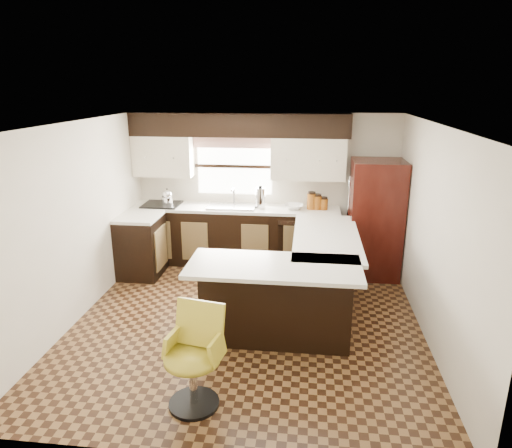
# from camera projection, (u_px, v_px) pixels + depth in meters

# --- Properties ---
(floor) EXTENTS (4.40, 4.40, 0.00)m
(floor) POSITION_uv_depth(u_px,v_px,m) (248.00, 321.00, 5.67)
(floor) COLOR #49301A
(floor) RESTS_ON ground
(ceiling) EXTENTS (4.40, 4.40, 0.00)m
(ceiling) POSITION_uv_depth(u_px,v_px,m) (246.00, 124.00, 4.97)
(ceiling) COLOR silver
(ceiling) RESTS_ON wall_back
(wall_back) EXTENTS (4.40, 0.00, 4.40)m
(wall_back) POSITION_uv_depth(u_px,v_px,m) (265.00, 188.00, 7.41)
(wall_back) COLOR beige
(wall_back) RESTS_ON floor
(wall_front) EXTENTS (4.40, 0.00, 4.40)m
(wall_front) POSITION_uv_depth(u_px,v_px,m) (205.00, 322.00, 3.23)
(wall_front) COLOR beige
(wall_front) RESTS_ON floor
(wall_left) EXTENTS (0.00, 4.40, 4.40)m
(wall_left) POSITION_uv_depth(u_px,v_px,m) (76.00, 223.00, 5.55)
(wall_left) COLOR beige
(wall_left) RESTS_ON floor
(wall_right) EXTENTS (0.00, 4.40, 4.40)m
(wall_right) POSITION_uv_depth(u_px,v_px,m) (433.00, 236.00, 5.08)
(wall_right) COLOR beige
(wall_right) RESTS_ON floor
(base_cab_back) EXTENTS (3.30, 0.60, 0.90)m
(base_cab_back) POSITION_uv_depth(u_px,v_px,m) (236.00, 237.00, 7.39)
(base_cab_back) COLOR black
(base_cab_back) RESTS_ON floor
(base_cab_left) EXTENTS (0.60, 0.70, 0.90)m
(base_cab_left) POSITION_uv_depth(u_px,v_px,m) (141.00, 247.00, 6.93)
(base_cab_left) COLOR black
(base_cab_left) RESTS_ON floor
(counter_back) EXTENTS (3.30, 0.60, 0.04)m
(counter_back) POSITION_uv_depth(u_px,v_px,m) (235.00, 208.00, 7.25)
(counter_back) COLOR silver
(counter_back) RESTS_ON base_cab_back
(counter_left) EXTENTS (0.60, 0.70, 0.04)m
(counter_left) POSITION_uv_depth(u_px,v_px,m) (139.00, 217.00, 6.79)
(counter_left) COLOR silver
(counter_left) RESTS_ON base_cab_left
(soffit) EXTENTS (3.40, 0.35, 0.36)m
(soffit) POSITION_uv_depth(u_px,v_px,m) (239.00, 125.00, 6.99)
(soffit) COLOR black
(soffit) RESTS_ON wall_back
(upper_cab_left) EXTENTS (0.94, 0.35, 0.64)m
(upper_cab_left) POSITION_uv_depth(u_px,v_px,m) (164.00, 156.00, 7.27)
(upper_cab_left) COLOR beige
(upper_cab_left) RESTS_ON wall_back
(upper_cab_right) EXTENTS (1.14, 0.35, 0.64)m
(upper_cab_right) POSITION_uv_depth(u_px,v_px,m) (308.00, 159.00, 7.01)
(upper_cab_right) COLOR beige
(upper_cab_right) RESTS_ON wall_back
(window_pane) EXTENTS (1.20, 0.02, 0.90)m
(window_pane) POSITION_uv_depth(u_px,v_px,m) (234.00, 166.00, 7.34)
(window_pane) COLOR white
(window_pane) RESTS_ON wall_back
(valance) EXTENTS (1.30, 0.06, 0.18)m
(valance) POSITION_uv_depth(u_px,v_px,m) (234.00, 142.00, 7.19)
(valance) COLOR #D19B93
(valance) RESTS_ON wall_back
(sink) EXTENTS (0.75, 0.45, 0.03)m
(sink) POSITION_uv_depth(u_px,v_px,m) (232.00, 206.00, 7.23)
(sink) COLOR #B2B2B7
(sink) RESTS_ON counter_back
(dishwasher) EXTENTS (0.58, 0.03, 0.78)m
(dishwasher) POSITION_uv_depth(u_px,v_px,m) (297.00, 246.00, 7.02)
(dishwasher) COLOR black
(dishwasher) RESTS_ON floor
(cooktop) EXTENTS (0.58, 0.50, 0.02)m
(cooktop) POSITION_uv_depth(u_px,v_px,m) (162.00, 204.00, 7.36)
(cooktop) COLOR black
(cooktop) RESTS_ON counter_back
(peninsula_long) EXTENTS (0.60, 1.95, 0.90)m
(peninsula_long) POSITION_uv_depth(u_px,v_px,m) (321.00, 271.00, 6.03)
(peninsula_long) COLOR black
(peninsula_long) RESTS_ON floor
(peninsula_return) EXTENTS (1.65, 0.60, 0.90)m
(peninsula_return) POSITION_uv_depth(u_px,v_px,m) (276.00, 302.00, 5.16)
(peninsula_return) COLOR black
(peninsula_return) RESTS_ON floor
(counter_pen_long) EXTENTS (0.84, 1.95, 0.04)m
(counter_pen_long) POSITION_uv_depth(u_px,v_px,m) (326.00, 237.00, 5.89)
(counter_pen_long) COLOR silver
(counter_pen_long) RESTS_ON peninsula_long
(counter_pen_return) EXTENTS (1.89, 0.84, 0.04)m
(counter_pen_return) POSITION_uv_depth(u_px,v_px,m) (274.00, 267.00, 4.94)
(counter_pen_return) COLOR silver
(counter_pen_return) RESTS_ON peninsula_return
(refrigerator) EXTENTS (0.76, 0.73, 1.77)m
(refrigerator) POSITION_uv_depth(u_px,v_px,m) (375.00, 219.00, 6.82)
(refrigerator) COLOR black
(refrigerator) RESTS_ON floor
(bar_chair) EXTENTS (0.59, 0.59, 0.95)m
(bar_chair) POSITION_uv_depth(u_px,v_px,m) (192.00, 360.00, 4.05)
(bar_chair) COLOR gold
(bar_chair) RESTS_ON floor
(kettle) EXTENTS (0.19, 0.19, 0.25)m
(kettle) POSITION_uv_depth(u_px,v_px,m) (167.00, 196.00, 7.31)
(kettle) COLOR silver
(kettle) RESTS_ON cooktop
(percolator) EXTENTS (0.15, 0.15, 0.32)m
(percolator) POSITION_uv_depth(u_px,v_px,m) (260.00, 198.00, 7.16)
(percolator) COLOR silver
(percolator) RESTS_ON counter_back
(mixing_bowl) EXTENTS (0.31, 0.31, 0.07)m
(mixing_bowl) POSITION_uv_depth(u_px,v_px,m) (294.00, 207.00, 7.13)
(mixing_bowl) COLOR white
(mixing_bowl) RESTS_ON counter_back
(canister_large) EXTENTS (0.14, 0.14, 0.25)m
(canister_large) POSITION_uv_depth(u_px,v_px,m) (311.00, 201.00, 7.10)
(canister_large) COLOR brown
(canister_large) RESTS_ON counter_back
(canister_med) EXTENTS (0.14, 0.14, 0.21)m
(canister_med) POSITION_uv_depth(u_px,v_px,m) (317.00, 203.00, 7.09)
(canister_med) COLOR brown
(canister_med) RESTS_ON counter_back
(canister_small) EXTENTS (0.12, 0.12, 0.17)m
(canister_small) POSITION_uv_depth(u_px,v_px,m) (324.00, 204.00, 7.09)
(canister_small) COLOR brown
(canister_small) RESTS_ON counter_back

